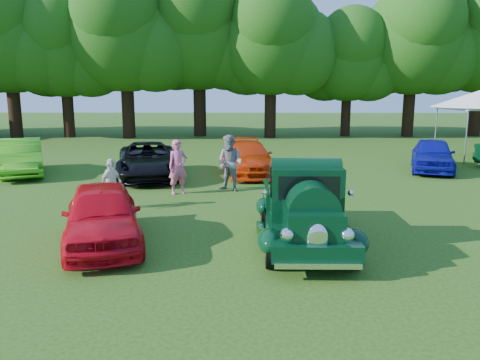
{
  "coord_description": "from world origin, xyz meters",
  "views": [
    {
      "loc": [
        -0.02,
        -10.93,
        3.52
      ],
      "look_at": [
        -0.2,
        1.46,
        1.1
      ],
      "focal_mm": 35.0,
      "sensor_mm": 36.0,
      "label": 1
    }
  ],
  "objects_px": {
    "red_convertible": "(102,215)",
    "spectator_pink": "(178,167)",
    "back_car_lime": "(22,157)",
    "back_car_black": "(148,160)",
    "canopy_tent": "(480,99)",
    "back_car_orange": "(247,158)",
    "back_car_blue": "(432,155)",
    "hero_pickup": "(304,209)",
    "spectator_grey": "(230,163)",
    "spectator_white": "(111,184)"
  },
  "relations": [
    {
      "from": "back_car_lime",
      "to": "spectator_grey",
      "type": "xyz_separation_m",
      "value": [
        8.79,
        -3.03,
        0.24
      ]
    },
    {
      "from": "spectator_grey",
      "to": "spectator_white",
      "type": "bearing_deg",
      "value": -113.89
    },
    {
      "from": "back_car_black",
      "to": "back_car_orange",
      "type": "xyz_separation_m",
      "value": [
        4.01,
        0.92,
        -0.02
      ]
    },
    {
      "from": "spectator_grey",
      "to": "canopy_tent",
      "type": "height_order",
      "value": "canopy_tent"
    },
    {
      "from": "back_car_orange",
      "to": "spectator_grey",
      "type": "relative_size",
      "value": 2.39
    },
    {
      "from": "back_car_black",
      "to": "spectator_pink",
      "type": "height_order",
      "value": "spectator_pink"
    },
    {
      "from": "spectator_pink",
      "to": "spectator_white",
      "type": "xyz_separation_m",
      "value": [
        -1.68,
        -2.08,
        -0.16
      ]
    },
    {
      "from": "back_car_blue",
      "to": "spectator_white",
      "type": "xyz_separation_m",
      "value": [
        -12.08,
        -6.76,
        0.04
      ]
    },
    {
      "from": "back_car_orange",
      "to": "spectator_pink",
      "type": "relative_size",
      "value": 2.55
    },
    {
      "from": "red_convertible",
      "to": "canopy_tent",
      "type": "height_order",
      "value": "canopy_tent"
    },
    {
      "from": "hero_pickup",
      "to": "spectator_pink",
      "type": "distance_m",
      "value": 6.28
    },
    {
      "from": "hero_pickup",
      "to": "spectator_grey",
      "type": "xyz_separation_m",
      "value": [
        -1.89,
        5.62,
        0.18
      ]
    },
    {
      "from": "hero_pickup",
      "to": "back_car_orange",
      "type": "distance_m",
      "value": 9.07
    },
    {
      "from": "back_car_orange",
      "to": "back_car_blue",
      "type": "bearing_deg",
      "value": -3.12
    },
    {
      "from": "spectator_white",
      "to": "back_car_orange",
      "type": "bearing_deg",
      "value": -10.9
    },
    {
      "from": "spectator_pink",
      "to": "red_convertible",
      "type": "bearing_deg",
      "value": -128.46
    },
    {
      "from": "canopy_tent",
      "to": "red_convertible",
      "type": "bearing_deg",
      "value": -137.91
    },
    {
      "from": "back_car_black",
      "to": "back_car_orange",
      "type": "relative_size",
      "value": 1.08
    },
    {
      "from": "red_convertible",
      "to": "back_car_black",
      "type": "xyz_separation_m",
      "value": [
        -0.68,
        8.24,
        0.0
      ]
    },
    {
      "from": "hero_pickup",
      "to": "back_car_blue",
      "type": "xyz_separation_m",
      "value": [
        6.76,
        9.8,
        -0.09
      ]
    },
    {
      "from": "back_car_lime",
      "to": "spectator_white",
      "type": "height_order",
      "value": "spectator_white"
    },
    {
      "from": "spectator_grey",
      "to": "spectator_white",
      "type": "xyz_separation_m",
      "value": [
        -3.43,
        -2.59,
        -0.22
      ]
    },
    {
      "from": "back_car_orange",
      "to": "spectator_pink",
      "type": "xyz_separation_m",
      "value": [
        -2.36,
        -3.86,
        0.24
      ]
    },
    {
      "from": "canopy_tent",
      "to": "back_car_orange",
      "type": "bearing_deg",
      "value": -159.59
    },
    {
      "from": "back_car_black",
      "to": "spectator_pink",
      "type": "bearing_deg",
      "value": -73.24
    },
    {
      "from": "spectator_pink",
      "to": "spectator_white",
      "type": "relative_size",
      "value": 1.22
    },
    {
      "from": "hero_pickup",
      "to": "back_car_orange",
      "type": "bearing_deg",
      "value": 98.12
    },
    {
      "from": "back_car_orange",
      "to": "back_car_lime",
      "type": "bearing_deg",
      "value": 173.05
    },
    {
      "from": "hero_pickup",
      "to": "back_car_black",
      "type": "distance_m",
      "value": 9.64
    },
    {
      "from": "spectator_pink",
      "to": "back_car_blue",
      "type": "bearing_deg",
      "value": -3.83
    },
    {
      "from": "spectator_grey",
      "to": "canopy_tent",
      "type": "bearing_deg",
      "value": 61.26
    },
    {
      "from": "back_car_blue",
      "to": "canopy_tent",
      "type": "distance_m",
      "value": 5.48
    },
    {
      "from": "hero_pickup",
      "to": "red_convertible",
      "type": "bearing_deg",
      "value": -177.78
    },
    {
      "from": "back_car_black",
      "to": "spectator_white",
      "type": "height_order",
      "value": "spectator_white"
    },
    {
      "from": "back_car_lime",
      "to": "spectator_grey",
      "type": "height_order",
      "value": "spectator_grey"
    },
    {
      "from": "back_car_black",
      "to": "back_car_orange",
      "type": "bearing_deg",
      "value": 0.4
    },
    {
      "from": "back_car_lime",
      "to": "spectator_white",
      "type": "bearing_deg",
      "value": -71.21
    },
    {
      "from": "spectator_pink",
      "to": "spectator_grey",
      "type": "height_order",
      "value": "spectator_grey"
    },
    {
      "from": "back_car_blue",
      "to": "spectator_grey",
      "type": "relative_size",
      "value": 2.13
    },
    {
      "from": "back_car_lime",
      "to": "spectator_grey",
      "type": "bearing_deg",
      "value": -43.89
    },
    {
      "from": "hero_pickup",
      "to": "spectator_white",
      "type": "bearing_deg",
      "value": 150.29
    },
    {
      "from": "red_convertible",
      "to": "spectator_pink",
      "type": "relative_size",
      "value": 2.23
    },
    {
      "from": "red_convertible",
      "to": "back_car_lime",
      "type": "height_order",
      "value": "back_car_lime"
    },
    {
      "from": "hero_pickup",
      "to": "spectator_white",
      "type": "relative_size",
      "value": 3.12
    },
    {
      "from": "back_car_lime",
      "to": "red_convertible",
      "type": "bearing_deg",
      "value": -80.36
    },
    {
      "from": "back_car_blue",
      "to": "red_convertible",
      "type": "bearing_deg",
      "value": -120.22
    },
    {
      "from": "spectator_pink",
      "to": "hero_pickup",
      "type": "bearing_deg",
      "value": -82.63
    },
    {
      "from": "back_car_lime",
      "to": "spectator_grey",
      "type": "distance_m",
      "value": 9.3
    },
    {
      "from": "hero_pickup",
      "to": "red_convertible",
      "type": "relative_size",
      "value": 1.15
    },
    {
      "from": "back_car_lime",
      "to": "back_car_black",
      "type": "relative_size",
      "value": 0.88
    }
  ]
}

